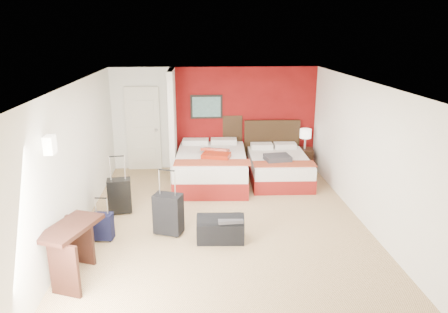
{
  "coord_description": "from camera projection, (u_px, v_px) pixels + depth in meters",
  "views": [
    {
      "loc": [
        -0.47,
        -6.95,
        3.34
      ],
      "look_at": [
        0.06,
        0.8,
        1.0
      ],
      "focal_mm": 33.79,
      "sensor_mm": 36.0,
      "label": 1
    }
  ],
  "objects": [
    {
      "name": "nightstand",
      "position": [
        304.0,
        159.0,
        10.39
      ],
      "size": [
        0.44,
        0.44,
        0.55
      ],
      "primitive_type": "cube",
      "rotation": [
        0.0,
        0.0,
        -0.13
      ],
      "color": "black",
      "rests_on": "ground"
    },
    {
      "name": "desk",
      "position": [
        73.0,
        252.0,
        5.81
      ],
      "size": [
        0.8,
        1.07,
        0.8
      ],
      "primitive_type": "cube",
      "rotation": [
        0.0,
        0.0,
        -0.37
      ],
      "color": "#321610",
      "rests_on": "ground"
    },
    {
      "name": "suitcase_charcoal",
      "position": [
        168.0,
        215.0,
        7.11
      ],
      "size": [
        0.53,
        0.43,
        0.68
      ],
      "primitive_type": "cube",
      "rotation": [
        0.0,
        0.0,
        -0.35
      ],
      "color": "black",
      "rests_on": "ground"
    },
    {
      "name": "ground",
      "position": [
        224.0,
        222.0,
        7.63
      ],
      "size": [
        6.5,
        6.5,
        0.0
      ],
      "primitive_type": "plane",
      "color": "tan",
      "rests_on": "ground"
    },
    {
      "name": "partition_wall",
      "position": [
        173.0,
        124.0,
        9.7
      ],
      "size": [
        0.12,
        1.2,
        2.5
      ],
      "primitive_type": "cube",
      "color": "silver",
      "rests_on": "ground"
    },
    {
      "name": "table_lamp",
      "position": [
        305.0,
        139.0,
        10.24
      ],
      "size": [
        0.3,
        0.3,
        0.49
      ],
      "primitive_type": "cylinder",
      "rotation": [
        0.0,
        0.0,
        0.08
      ],
      "color": "white",
      "rests_on": "nightstand"
    },
    {
      "name": "red_accent_panel",
      "position": [
        245.0,
        118.0,
        10.41
      ],
      "size": [
        3.5,
        0.04,
        2.5
      ],
      "primitive_type": "cube",
      "color": "maroon",
      "rests_on": "ground"
    },
    {
      "name": "duffel_bag",
      "position": [
        220.0,
        230.0,
        6.92
      ],
      "size": [
        0.79,
        0.45,
        0.39
      ],
      "primitive_type": "cube",
      "rotation": [
        0.0,
        0.0,
        -0.06
      ],
      "color": "black",
      "rests_on": "ground"
    },
    {
      "name": "room_walls",
      "position": [
        150.0,
        137.0,
        8.54
      ],
      "size": [
        5.02,
        6.52,
        2.5
      ],
      "color": "white",
      "rests_on": "ground"
    },
    {
      "name": "suitcase_black",
      "position": [
        120.0,
        197.0,
        7.93
      ],
      "size": [
        0.46,
        0.32,
        0.64
      ],
      "primitive_type": "cube",
      "rotation": [
        0.0,
        0.0,
        0.13
      ],
      "color": "black",
      "rests_on": "ground"
    },
    {
      "name": "jacket_bundle",
      "position": [
        277.0,
        158.0,
        9.29
      ],
      "size": [
        0.59,
        0.5,
        0.13
      ],
      "primitive_type": "cube",
      "rotation": [
        0.0,
        0.0,
        0.13
      ],
      "color": "#3C3C41",
      "rests_on": "bed_right"
    },
    {
      "name": "bed_left",
      "position": [
        211.0,
        168.0,
        9.53
      ],
      "size": [
        1.7,
        2.33,
        0.67
      ],
      "primitive_type": "cube",
      "rotation": [
        0.0,
        0.0,
        -0.06
      ],
      "color": "white",
      "rests_on": "ground"
    },
    {
      "name": "bed_right",
      "position": [
        279.0,
        169.0,
        9.68
      ],
      "size": [
        1.38,
        1.92,
        0.56
      ],
      "primitive_type": "cube",
      "rotation": [
        0.0,
        0.0,
        -0.04
      ],
      "color": "white",
      "rests_on": "ground"
    },
    {
      "name": "entry_door",
      "position": [
        143.0,
        129.0,
        10.28
      ],
      "size": [
        0.82,
        0.06,
        2.05
      ],
      "primitive_type": "cube",
      "color": "silver",
      "rests_on": "ground"
    },
    {
      "name": "jacket_draped",
      "position": [
        230.0,
        218.0,
        6.81
      ],
      "size": [
        0.42,
        0.36,
        0.05
      ],
      "primitive_type": "cube",
      "rotation": [
        0.0,
        0.0,
        0.05
      ],
      "color": "#3C3B40",
      "rests_on": "duffel_bag"
    },
    {
      "name": "red_suitcase_open",
      "position": [
        216.0,
        153.0,
        9.33
      ],
      "size": [
        0.8,
        0.95,
        0.1
      ],
      "primitive_type": "cube",
      "rotation": [
        0.0,
        0.0,
        -0.29
      ],
      "color": "#A0240D",
      "rests_on": "bed_left"
    },
    {
      "name": "suitcase_navy",
      "position": [
        103.0,
        228.0,
        6.92
      ],
      "size": [
        0.34,
        0.23,
        0.44
      ],
      "primitive_type": "cube",
      "rotation": [
        0.0,
        0.0,
        -0.12
      ],
      "color": "black",
      "rests_on": "ground"
    }
  ]
}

